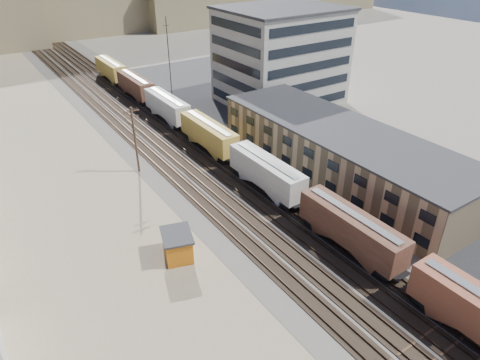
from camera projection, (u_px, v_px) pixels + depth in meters
ground at (421, 339)px, 36.95m from camera, size 300.00×300.00×0.00m
ballast_bed at (168, 139)px, 72.84m from camera, size 18.00×200.00×0.06m
dirt_yard at (63, 201)px, 55.97m from camera, size 24.00×180.00×0.03m
asphalt_lot at (324, 139)px, 72.73m from camera, size 26.00×120.00×0.04m
rail_tracks at (165, 139)px, 72.53m from camera, size 11.40×200.00×0.24m
freight_train at (235, 151)px, 62.52m from camera, size 3.00×119.74×4.46m
warehouse at (340, 152)px, 60.34m from camera, size 12.40×40.40×7.25m
office_tower at (281, 56)px, 85.33m from camera, size 22.60×18.60×18.45m
utility_pole_north at (135, 139)px, 60.34m from camera, size 2.20×0.32×10.00m
radio_mast at (170, 67)px, 78.38m from camera, size 1.20×0.16×18.00m
maintenance_shed at (178, 245)px, 45.69m from camera, size 4.18×4.79×2.97m
parked_car_silver at (456, 202)px, 54.67m from camera, size 4.79×2.45×1.33m
parked_car_blue at (261, 97)px, 89.51m from camera, size 6.03×6.00×1.62m
parked_car_far at (308, 105)px, 84.92m from camera, size 3.79×5.29×1.67m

